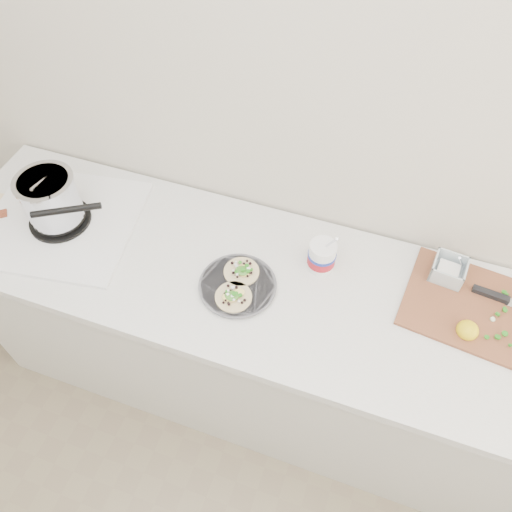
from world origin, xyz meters
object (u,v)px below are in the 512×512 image
(stove, at_px, (55,207))
(cutboard, at_px, (481,304))
(taco_plate, at_px, (238,284))
(tub, at_px, (323,255))

(stove, bearing_deg, cutboard, -3.32)
(stove, height_order, taco_plate, stove)
(taco_plate, distance_m, tub, 0.30)
(taco_plate, distance_m, cutboard, 0.79)
(stove, xyz_separation_m, cutboard, (1.48, 0.13, -0.07))
(taco_plate, height_order, cutboard, cutboard)
(taco_plate, relative_size, tub, 1.22)
(taco_plate, xyz_separation_m, cutboard, (0.77, 0.19, 0.00))
(taco_plate, bearing_deg, cutboard, 13.51)
(tub, bearing_deg, taco_plate, -144.17)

